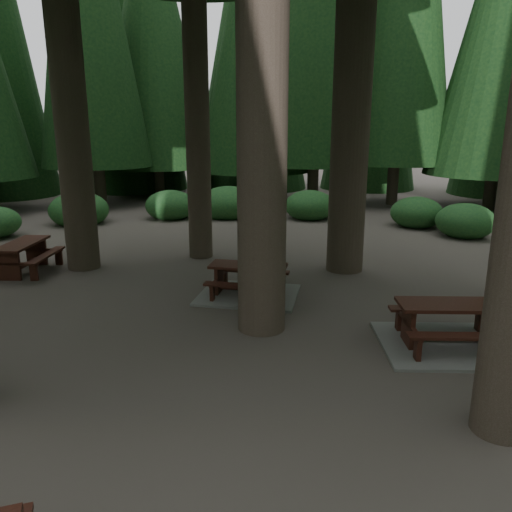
# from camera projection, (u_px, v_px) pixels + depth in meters

# --- Properties ---
(ground) EXTENTS (80.00, 80.00, 0.00)m
(ground) POSITION_uv_depth(u_px,v_px,m) (216.00, 330.00, 8.89)
(ground) COLOR #4C443E
(ground) RESTS_ON ground
(picnic_table_a) EXTENTS (2.42, 2.08, 0.76)m
(picnic_table_a) POSITION_uv_depth(u_px,v_px,m) (451.00, 332.00, 8.16)
(picnic_table_a) COLOR gray
(picnic_table_a) RESTS_ON ground
(picnic_table_b) EXTENTS (1.56, 1.86, 0.75)m
(picnic_table_b) POSITION_uv_depth(u_px,v_px,m) (23.00, 253.00, 12.26)
(picnic_table_b) COLOR black
(picnic_table_b) RESTS_ON ground
(picnic_table_c) EXTENTS (2.14, 1.81, 0.70)m
(picnic_table_c) POSITION_uv_depth(u_px,v_px,m) (248.00, 286.00, 10.59)
(picnic_table_c) COLOR gray
(picnic_table_c) RESTS_ON ground
(shrub_ring) EXTENTS (23.86, 24.64, 1.49)m
(shrub_ring) POSITION_uv_depth(u_px,v_px,m) (260.00, 296.00, 9.42)
(shrub_ring) COLOR #1B4E28
(shrub_ring) RESTS_ON ground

